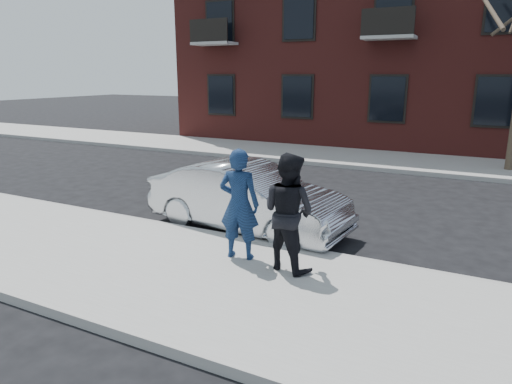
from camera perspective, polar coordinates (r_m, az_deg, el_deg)
The scene contains 9 objects.
ground at distance 7.45m, azimuth -6.23°, elevation -10.56°, with size 100.00×100.00×0.00m, color black.
near_sidewalk at distance 7.23m, azimuth -7.34°, elevation -10.75°, with size 50.00×3.50×0.15m, color gray.
near_curb at distance 8.65m, azimuth -0.63°, elevation -6.27°, with size 50.00×0.10×0.15m, color #999691.
far_sidewalk at distance 17.55m, azimuth 14.19°, elevation 4.01°, with size 50.00×3.50×0.15m, color gray.
far_curb at distance 15.83m, azimuth 12.71°, elevation 2.99°, with size 50.00×0.10×0.15m, color #999691.
apartment_building at distance 23.87m, azimuth 24.11°, elevation 20.60°, with size 24.30×10.30×12.30m.
silver_sedan at distance 9.33m, azimuth -1.09°, elevation -0.67°, with size 1.49×4.26×1.40m, color #B7BABF.
man_hoodie at distance 7.49m, azimuth -2.12°, elevation -1.53°, with size 0.74×0.55×1.85m.
man_peacoat at distance 7.08m, azimuth 4.07°, elevation -2.50°, with size 1.06×0.92×1.86m.
Camera 1 is at (3.74, -5.62, 3.15)m, focal length 32.00 mm.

